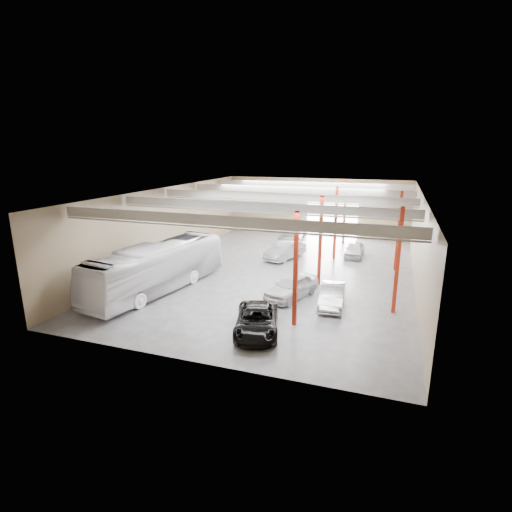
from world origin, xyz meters
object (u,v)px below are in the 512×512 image
Objects in this scene: coach_bus at (158,267)px; car_right_near at (332,295)px; car_row_a at (292,286)px; car_right_far at (354,249)px; car_row_b at (285,250)px; car_row_c at (292,234)px; black_sedan at (257,321)px.

coach_bus is 2.88× the size of car_right_near.
car_right_far is (3.09, 13.08, -0.12)m from car_row_a.
car_right_far is at bearing 42.49° from car_row_b.
coach_bus is at bearing -102.28° from car_row_b.
car_row_c is 1.30× the size of car_right_near.
car_right_far is at bearing 63.15° from black_sedan.
car_row_b is 6.98m from car_right_far.
car_right_far is at bearing 85.46° from car_right_near.
car_row_c is (5.50, 19.42, -0.95)m from coach_bus.
car_row_a is at bearing 19.55° from coach_bus.
car_row_b reaches higher than car_right_far.
car_right_near is (7.41, -18.18, -0.11)m from car_row_c.
car_row_b reaches higher than car_row_a.
black_sedan is 16.48m from car_row_b.
car_row_a is at bearing -78.34° from car_row_c.
car_row_c is (-3.89, 23.76, 0.12)m from black_sedan.
car_right_near is at bearing -70.25° from car_row_c.
car_row_c is (-1.20, 7.50, -0.01)m from car_row_b.
coach_bus reaches higher than car_row_a.
coach_bus is 20.21m from car_row_c.
car_right_near is (12.91, 1.24, -1.06)m from coach_bus.
car_row_b reaches higher than car_row_c.
black_sedan is at bearing -15.76° from coach_bus.
car_row_a is at bearing -102.60° from car_right_far.
coach_bus is 2.45× the size of black_sedan.
coach_bus is 19.82m from car_right_far.
car_row_c is at bearing 108.03° from car_right_near.
black_sedan is at bearing -99.93° from car_right_far.
car_row_c reaches higher than car_right_near.
car_row_b is (6.70, 11.92, -0.95)m from coach_bus.
car_row_a is 10.58m from car_row_b.
car_row_a is at bearing 68.95° from black_sedan.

